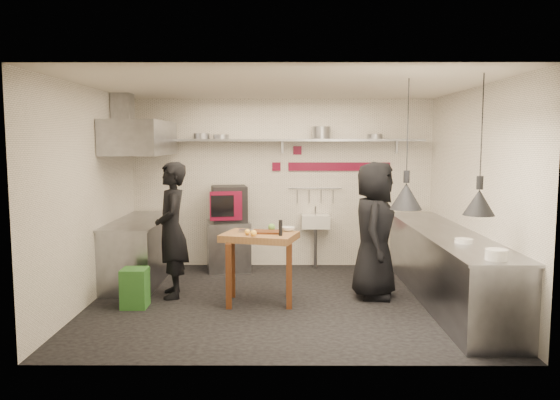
{
  "coord_description": "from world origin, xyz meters",
  "views": [
    {
      "loc": [
        -0.0,
        -7.04,
        2.1
      ],
      "look_at": [
        -0.03,
        0.3,
        1.31
      ],
      "focal_mm": 35.0,
      "sensor_mm": 36.0,
      "label": 1
    }
  ],
  "objects_px": {
    "combi_oven": "(229,204)",
    "chef_right": "(374,230)",
    "green_bin": "(135,288)",
    "oven_stand": "(229,246)",
    "prep_table": "(260,268)",
    "chef_left": "(172,230)"
  },
  "relations": [
    {
      "from": "oven_stand",
      "to": "combi_oven",
      "type": "height_order",
      "value": "combi_oven"
    },
    {
      "from": "oven_stand",
      "to": "chef_left",
      "type": "height_order",
      "value": "chef_left"
    },
    {
      "from": "chef_right",
      "to": "prep_table",
      "type": "bearing_deg",
      "value": 112.81
    },
    {
      "from": "combi_oven",
      "to": "chef_left",
      "type": "bearing_deg",
      "value": -122.46
    },
    {
      "from": "combi_oven",
      "to": "green_bin",
      "type": "bearing_deg",
      "value": -126.7
    },
    {
      "from": "chef_right",
      "to": "green_bin",
      "type": "bearing_deg",
      "value": 111.55
    },
    {
      "from": "combi_oven",
      "to": "chef_right",
      "type": "xyz_separation_m",
      "value": [
        2.1,
        -1.6,
        -0.17
      ]
    },
    {
      "from": "combi_oven",
      "to": "chef_left",
      "type": "distance_m",
      "value": 1.7
    },
    {
      "from": "combi_oven",
      "to": "green_bin",
      "type": "distance_m",
      "value": 2.45
    },
    {
      "from": "combi_oven",
      "to": "green_bin",
      "type": "xyz_separation_m",
      "value": [
        -1.01,
        -2.07,
        -0.84
      ]
    },
    {
      "from": "oven_stand",
      "to": "prep_table",
      "type": "distance_m",
      "value": 1.93
    },
    {
      "from": "oven_stand",
      "to": "chef_right",
      "type": "distance_m",
      "value": 2.68
    },
    {
      "from": "oven_stand",
      "to": "chef_right",
      "type": "height_order",
      "value": "chef_right"
    },
    {
      "from": "oven_stand",
      "to": "prep_table",
      "type": "relative_size",
      "value": 0.87
    },
    {
      "from": "prep_table",
      "to": "chef_right",
      "type": "relative_size",
      "value": 0.5
    },
    {
      "from": "green_bin",
      "to": "oven_stand",
      "type": "bearing_deg",
      "value": 64.07
    },
    {
      "from": "green_bin",
      "to": "chef_left",
      "type": "xyz_separation_m",
      "value": [
        0.38,
        0.5,
        0.66
      ]
    },
    {
      "from": "green_bin",
      "to": "chef_right",
      "type": "relative_size",
      "value": 0.27
    },
    {
      "from": "chef_right",
      "to": "chef_left",
      "type": "bearing_deg",
      "value": 102.33
    },
    {
      "from": "chef_left",
      "to": "chef_right",
      "type": "relative_size",
      "value": 1.0
    },
    {
      "from": "prep_table",
      "to": "combi_oven",
      "type": "bearing_deg",
      "value": 122.95
    },
    {
      "from": "oven_stand",
      "to": "combi_oven",
      "type": "relative_size",
      "value": 1.38
    }
  ]
}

